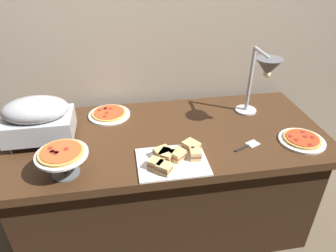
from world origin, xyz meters
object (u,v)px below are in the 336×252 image
Objects in this scene: heat_lamp at (264,72)px; pizza_plate_center at (109,114)px; chafing_dish at (38,118)px; serving_spatula at (248,146)px; pizza_plate_raised_stand at (62,156)px; sauce_cup_near at (68,118)px; sandwich_platter at (173,158)px; pizza_plate_front at (302,140)px.

pizza_plate_center is (-0.90, 0.25, -0.33)m from heat_lamp.
chafing_dish is 2.18× the size of serving_spatula.
chafing_dish reaches higher than pizza_plate_raised_stand.
sauce_cup_near is at bearing 61.31° from chafing_dish.
chafing_dish is 0.78m from sandwich_platter.
pizza_plate_front is 3.71× the size of sauce_cup_near.
sandwich_platter is (0.70, -0.31, -0.13)m from chafing_dish.
pizza_plate_raised_stand is (0.16, -0.32, -0.04)m from chafing_dish.
serving_spatula is (0.76, -0.48, -0.01)m from pizza_plate_center.
pizza_plate_front is 1.42m from sauce_cup_near.
heat_lamp is at bearing 15.04° from pizza_plate_raised_stand.
pizza_plate_center is at bearing 120.76° from sandwich_platter.
pizza_plate_raised_stand is at bearing -164.96° from heat_lamp.
pizza_plate_front is 0.96× the size of pizza_plate_center.
pizza_plate_raised_stand reaches higher than sandwich_platter.
pizza_plate_front is 0.76m from sandwich_platter.
pizza_plate_raised_stand is at bearing -175.81° from serving_spatula.
chafing_dish reaches higher than sauce_cup_near.
sauce_cup_near is (-0.26, -0.02, 0.01)m from pizza_plate_center.
chafing_dish is at bearing -118.69° from sauce_cup_near.
serving_spatula is at bearing -121.90° from heat_lamp.
heat_lamp is at bearing -11.31° from sauce_cup_near.
chafing_dish is 0.28m from sauce_cup_near.
pizza_plate_raised_stand is 0.99m from serving_spatula.
chafing_dish is at bearing 155.88° from sandwich_platter.
chafing_dish is 1.38× the size of pizza_plate_center.
pizza_plate_front is at bearing -24.09° from pizza_plate_center.
pizza_plate_front is at bearing 2.84° from pizza_plate_raised_stand.
heat_lamp is 1.18m from pizza_plate_raised_stand.
sauce_cup_near is (0.12, 0.22, -0.13)m from chafing_dish.
pizza_plate_raised_stand is 0.69× the size of sandwich_platter.
pizza_plate_front is 0.71× the size of sandwich_platter.
sandwich_platter is at bearing -152.91° from heat_lamp.
sandwich_platter reaches higher than serving_spatula.
sauce_cup_near reaches higher than serving_spatula.
heat_lamp is 0.99m from pizza_plate_center.
heat_lamp is 1.22× the size of sandwich_platter.
pizza_plate_center is 0.26m from sauce_cup_near.
serving_spatula is (-0.14, -0.23, -0.34)m from heat_lamp.
sandwich_platter is (0.32, -0.55, 0.01)m from pizza_plate_center.
sauce_cup_near is 0.41× the size of serving_spatula.
heat_lamp is 1.65× the size of pizza_plate_center.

